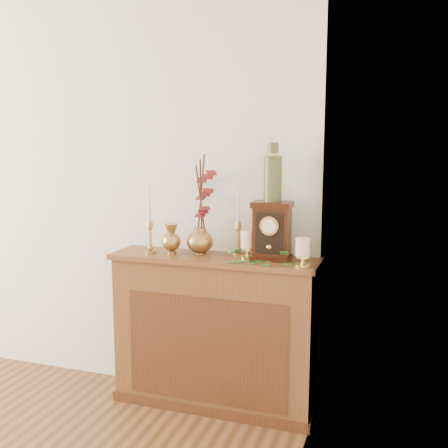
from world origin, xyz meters
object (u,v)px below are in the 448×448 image
(candlestick_center, at_px, (238,233))
(mantel_clock, at_px, (272,231))
(ginger_jar, at_px, (204,209))
(candlestick_left, at_px, (150,231))
(ceramic_vase, at_px, (273,175))
(bud_vase, at_px, (171,239))

(candlestick_center, xyz_separation_m, mantel_clock, (0.21, -0.04, 0.03))
(candlestick_center, relative_size, ginger_jar, 0.70)
(candlestick_left, bearing_deg, mantel_clock, 5.59)
(candlestick_left, relative_size, ceramic_vase, 1.24)
(candlestick_center, height_order, ceramic_vase, ceramic_vase)
(bud_vase, bearing_deg, candlestick_center, 13.67)
(candlestick_left, distance_m, candlestick_center, 0.53)
(bud_vase, bearing_deg, ginger_jar, 30.38)
(candlestick_center, bearing_deg, ginger_jar, 178.35)
(mantel_clock, bearing_deg, ginger_jar, 172.85)
(candlestick_center, height_order, mantel_clock, candlestick_center)
(mantel_clock, xyz_separation_m, ceramic_vase, (-0.00, 0.00, 0.32))
(candlestick_left, height_order, candlestick_center, candlestick_center)
(candlestick_center, xyz_separation_m, ceramic_vase, (0.21, -0.04, 0.34))
(bud_vase, distance_m, ceramic_vase, 0.72)
(ginger_jar, bearing_deg, ceramic_vase, -6.23)
(mantel_clock, bearing_deg, candlestick_center, 167.93)
(mantel_clock, distance_m, ceramic_vase, 0.32)
(ceramic_vase, bearing_deg, bud_vase, -174.93)
(candlestick_center, height_order, bud_vase, candlestick_center)
(candlestick_center, height_order, ginger_jar, ginger_jar)
(ceramic_vase, bearing_deg, candlestick_center, 169.23)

